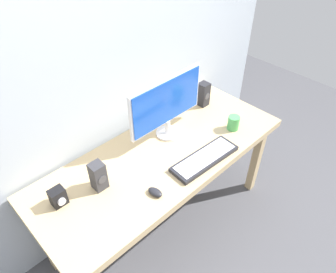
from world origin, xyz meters
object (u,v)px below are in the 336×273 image
(mouse, at_px, (155,192))
(speaker_right, at_px, (203,94))
(speaker_left, at_px, (98,176))
(keyboard_primary, at_px, (205,158))
(coffee_mug, at_px, (233,123))
(desk, at_px, (163,162))
(audio_controller, at_px, (58,197))
(monitor, at_px, (167,104))

(mouse, xyz_separation_m, speaker_right, (0.88, 0.41, 0.08))
(speaker_left, bearing_deg, keyboard_primary, -24.91)
(mouse, xyz_separation_m, coffee_mug, (0.80, 0.06, 0.04))
(desk, distance_m, keyboard_primary, 0.29)
(keyboard_primary, xyz_separation_m, mouse, (-0.41, 0.02, 0.00))
(mouse, distance_m, audio_controller, 0.53)
(coffee_mug, bearing_deg, speaker_left, 168.13)
(monitor, distance_m, speaker_right, 0.48)
(monitor, bearing_deg, speaker_left, -172.55)
(monitor, relative_size, coffee_mug, 5.84)
(desk, relative_size, audio_controller, 16.30)
(monitor, xyz_separation_m, coffee_mug, (0.38, -0.29, -0.20))
(monitor, xyz_separation_m, audio_controller, (-0.85, -0.03, -0.19))
(speaker_right, bearing_deg, coffee_mug, -102.05)
(monitor, relative_size, keyboard_primary, 1.24)
(desk, bearing_deg, coffee_mug, -16.19)
(audio_controller, bearing_deg, coffee_mug, -12.15)
(monitor, xyz_separation_m, mouse, (-0.43, -0.35, -0.23))
(monitor, height_order, speaker_right, monitor)
(audio_controller, distance_m, coffee_mug, 1.26)
(keyboard_primary, distance_m, coffee_mug, 0.40)
(monitor, bearing_deg, keyboard_primary, -91.86)
(keyboard_primary, distance_m, mouse, 0.41)
(monitor, height_order, keyboard_primary, monitor)
(speaker_right, bearing_deg, speaker_left, -172.53)
(speaker_left, bearing_deg, speaker_right, 7.47)
(desk, bearing_deg, monitor, 38.78)
(speaker_right, bearing_deg, monitor, -172.51)
(coffee_mug, bearing_deg, speaker_right, 77.95)
(desk, relative_size, coffee_mug, 17.13)
(mouse, bearing_deg, monitor, 30.57)
(desk, relative_size, speaker_right, 9.29)
(mouse, bearing_deg, coffee_mug, -4.61)
(keyboard_primary, bearing_deg, mouse, 177.63)
(speaker_right, distance_m, speaker_left, 1.08)
(monitor, distance_m, audio_controller, 0.87)
(monitor, bearing_deg, mouse, -140.89)
(desk, bearing_deg, audio_controller, 171.14)
(speaker_right, bearing_deg, desk, -162.73)
(monitor, relative_size, speaker_right, 3.17)
(speaker_left, height_order, audio_controller, speaker_left)
(monitor, distance_m, speaker_left, 0.64)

